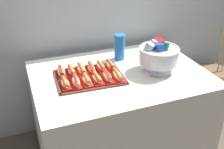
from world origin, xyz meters
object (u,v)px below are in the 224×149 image
(hot_dog_6, at_px, (61,72))
(hot_dog_7, at_px, (72,71))
(hot_dog_0, at_px, (65,84))
(hot_dog_9, at_px, (91,69))
(hot_dog_11, at_px, (110,66))
(hot_dog_5, at_px, (117,76))
(cup_stack, at_px, (120,47))
(punch_bowl, at_px, (158,55))
(hot_dog_4, at_px, (107,77))
(hot_dog_1, at_px, (76,82))
(hot_dog_3, at_px, (97,79))
(hot_dog_2, at_px, (87,80))
(hot_dog_10, at_px, (101,67))
(buffet_table, at_px, (119,113))
(floor_vase, at_px, (208,91))
(serving_tray, at_px, (89,78))
(hot_dog_8, at_px, (82,70))

(hot_dog_6, xyz_separation_m, hot_dog_7, (0.07, -0.00, -0.00))
(hot_dog_0, bearing_deg, hot_dog_9, 33.16)
(hot_dog_11, bearing_deg, hot_dog_0, -159.34)
(hot_dog_5, relative_size, cup_stack, 0.88)
(cup_stack, bearing_deg, punch_bowl, -58.74)
(hot_dog_4, bearing_deg, hot_dog_1, 176.91)
(hot_dog_1, bearing_deg, hot_dog_7, 86.91)
(hot_dog_3, relative_size, hot_dog_11, 1.01)
(hot_dog_2, distance_m, punch_bowl, 0.57)
(hot_dog_6, xyz_separation_m, hot_dog_10, (0.30, -0.02, -0.00))
(hot_dog_2, distance_m, hot_dog_7, 0.18)
(hot_dog_1, distance_m, hot_dog_5, 0.30)
(hot_dog_4, height_order, hot_dog_11, hot_dog_4)
(buffet_table, bearing_deg, hot_dog_3, -158.93)
(hot_dog_1, xyz_separation_m, hot_dog_9, (0.16, 0.16, -0.00))
(floor_vase, relative_size, hot_dog_2, 5.88)
(hot_dog_5, bearing_deg, hot_dog_10, 111.35)
(hot_dog_6, height_order, hot_dog_11, hot_dog_6)
(hot_dog_5, distance_m, cup_stack, 0.36)
(hot_dog_6, xyz_separation_m, punch_bowl, (0.70, -0.17, 0.10))
(punch_bowl, bearing_deg, buffet_table, 165.82)
(hot_dog_1, bearing_deg, hot_dog_11, 25.72)
(hot_dog_4, bearing_deg, punch_bowl, 1.63)
(buffet_table, bearing_deg, hot_dog_10, 145.20)
(hot_dog_0, relative_size, hot_dog_10, 0.97)
(hot_dog_0, height_order, hot_dog_6, hot_dog_6)
(hot_dog_0, xyz_separation_m, hot_dog_11, (0.38, 0.14, 0.00))
(hot_dog_7, bearing_deg, hot_dog_0, -117.53)
(floor_vase, distance_m, hot_dog_11, 1.31)
(hot_dog_2, height_order, hot_dog_5, hot_dog_2)
(hot_dog_9, bearing_deg, hot_dog_3, -93.09)
(hot_dog_7, height_order, hot_dog_9, same)
(serving_tray, xyz_separation_m, hot_dog_5, (0.18, -0.09, 0.03))
(hot_dog_5, bearing_deg, hot_dog_7, 148.10)
(hot_dog_3, bearing_deg, hot_dog_1, 176.91)
(hot_dog_10, bearing_deg, floor_vase, 8.14)
(floor_vase, relative_size, hot_dog_10, 5.85)
(hot_dog_11, bearing_deg, cup_stack, 48.38)
(floor_vase, relative_size, cup_stack, 4.34)
(hot_dog_8, relative_size, hot_dog_10, 1.15)
(hot_dog_3, relative_size, punch_bowl, 0.54)
(hot_dog_6, bearing_deg, hot_dog_5, -26.84)
(buffet_table, height_order, hot_dog_7, hot_dog_7)
(hot_dog_7, relative_size, hot_dog_10, 1.04)
(hot_dog_2, distance_m, hot_dog_11, 0.28)
(hot_dog_5, bearing_deg, hot_dog_4, 176.91)
(hot_dog_11, height_order, cup_stack, cup_stack)
(hot_dog_1, bearing_deg, hot_dog_9, 44.64)
(hot_dog_1, bearing_deg, buffet_table, 11.23)
(hot_dog_5, xyz_separation_m, hot_dog_10, (-0.07, 0.17, 0.00))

